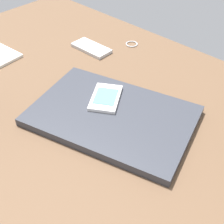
{
  "coord_description": "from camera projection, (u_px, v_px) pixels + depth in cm",
  "views": [
    {
      "loc": [
        43.48,
        -35.8,
        48.68
      ],
      "look_at": [
        9.04,
        0.63,
        5.0
      ],
      "focal_mm": 48.89,
      "sensor_mm": 36.0,
      "label": 1
    }
  ],
  "objects": [
    {
      "name": "laptop_closed",
      "position": [
        112.0,
        116.0,
        0.67
      ],
      "size": [
        39.81,
        31.7,
        1.81
      ],
      "primitive_type": "cube",
      "rotation": [
        0.0,
        0.0,
        0.28
      ],
      "color": "#33353D",
      "rests_on": "desk_surface"
    },
    {
      "name": "cell_phone_on_desk",
      "position": [
        91.0,
        48.0,
        0.91
      ],
      "size": [
        12.12,
        5.85,
        1.12
      ],
      "color": "silver",
      "rests_on": "desk_surface"
    },
    {
      "name": "desk_surface",
      "position": [
        83.0,
        107.0,
        0.73
      ],
      "size": [
        120.0,
        80.0,
        3.0
      ],
      "primitive_type": "cube",
      "color": "brown",
      "rests_on": "ground"
    },
    {
      "name": "cell_phone_on_laptop",
      "position": [
        106.0,
        98.0,
        0.7
      ],
      "size": [
        10.44,
        11.58,
        0.94
      ],
      "color": "silver",
      "rests_on": "laptop_closed"
    },
    {
      "name": "key_ring",
      "position": [
        132.0,
        44.0,
        0.93
      ],
      "size": [
        3.65,
        3.65,
        0.36
      ],
      "primitive_type": "torus",
      "color": "silver",
      "rests_on": "desk_surface"
    }
  ]
}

